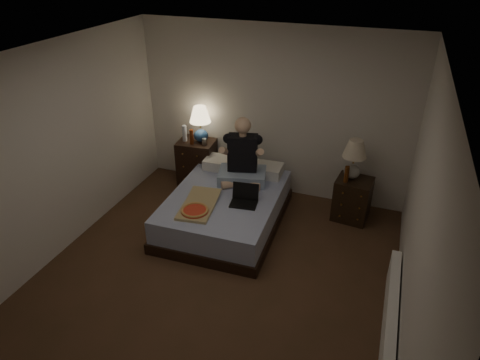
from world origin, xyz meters
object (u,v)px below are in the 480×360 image
at_px(person, 242,151).
at_px(lamp_right, 354,159).
at_px(bed, 225,209).
at_px(lamp_left, 200,124).
at_px(laptop, 244,196).
at_px(beer_bottle_left, 192,137).
at_px(beer_bottle_right, 346,174).
at_px(nightstand_right, 352,199).
at_px(pizza_box, 195,211).
at_px(soda_can, 204,142).
at_px(radiator, 390,315).
at_px(nightstand_left, 198,162).
at_px(water_bottle, 184,133).

bearing_deg(person, lamp_right, -0.51).
xyz_separation_m(bed, lamp_left, (-0.77, 0.94, 0.77)).
height_order(bed, laptop, laptop).
bearing_deg(beer_bottle_left, laptop, -38.92).
relative_size(beer_bottle_left, beer_bottle_right, 1.00).
relative_size(beer_bottle_left, laptop, 0.68).
xyz_separation_m(beer_bottle_left, laptop, (1.18, -0.95, -0.26)).
bearing_deg(lamp_left, nightstand_right, -4.96).
bearing_deg(lamp_left, pizza_box, -68.51).
bearing_deg(nightstand_right, beer_bottle_left, -175.46).
xyz_separation_m(soda_can, beer_bottle_left, (-0.19, -0.04, 0.06)).
distance_m(bed, radiator, 2.51).
bearing_deg(laptop, pizza_box, -147.78).
bearing_deg(nightstand_left, lamp_right, -9.21).
bearing_deg(person, soda_can, 136.96).
distance_m(bed, pizza_box, 0.65).
bearing_deg(water_bottle, lamp_right, -2.10).
relative_size(lamp_right, soda_can, 5.60).
xyz_separation_m(water_bottle, beer_bottle_right, (2.50, -0.23, -0.13)).
xyz_separation_m(water_bottle, pizza_box, (0.84, -1.43, -0.35)).
xyz_separation_m(lamp_right, laptop, (-1.22, -0.93, -0.30)).
height_order(beer_bottle_left, beer_bottle_right, beer_bottle_left).
bearing_deg(water_bottle, pizza_box, -59.75).
xyz_separation_m(lamp_left, pizza_box, (0.59, -1.50, -0.50)).
distance_m(soda_can, beer_bottle_right, 2.17).
bearing_deg(lamp_right, nightstand_left, 176.12).
bearing_deg(beer_bottle_left, nightstand_right, -1.58).
height_order(beer_bottle_right, radiator, beer_bottle_right).
height_order(bed, nightstand_left, nightstand_left).
bearing_deg(nightstand_left, water_bottle, -163.29).
bearing_deg(radiator, beer_bottle_left, 147.35).
bearing_deg(pizza_box, lamp_left, 103.92).
bearing_deg(bed, water_bottle, 137.38).
bearing_deg(water_bottle, nightstand_left, 22.04).
xyz_separation_m(nightstand_right, soda_can, (-2.27, 0.11, 0.47)).
bearing_deg(soda_can, beer_bottle_left, -167.79).
bearing_deg(lamp_left, bed, -50.75).
xyz_separation_m(bed, nightstand_left, (-0.85, 0.94, 0.13)).
distance_m(beer_bottle_right, laptop, 1.41).
distance_m(lamp_right, beer_bottle_right, 0.22).
relative_size(person, laptop, 2.74).
bearing_deg(radiator, bed, 152.20).
xyz_separation_m(lamp_left, laptop, (1.09, -1.09, -0.42)).
height_order(nightstand_right, radiator, nightstand_right).
xyz_separation_m(nightstand_right, water_bottle, (-2.61, 0.14, 0.55)).
bearing_deg(person, nightstand_left, 136.79).
height_order(nightstand_left, laptop, nightstand_left).
bearing_deg(soda_can, radiator, -34.84).
bearing_deg(laptop, nightstand_left, 129.49).
xyz_separation_m(water_bottle, person, (1.10, -0.45, 0.08)).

